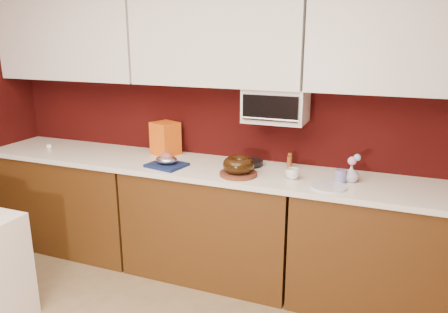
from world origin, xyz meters
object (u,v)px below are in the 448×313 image
foil_ham_nest (167,159)px  coffee_mug (293,173)px  pandoro_box (165,138)px  bundt_cake (238,165)px  flower_vase (351,173)px  toaster_oven (276,105)px  blue_jar (340,176)px

foil_ham_nest → coffee_mug: size_ratio=1.82×
pandoro_box → coffee_mug: 1.17m
bundt_cake → coffee_mug: 0.38m
flower_vase → foil_ham_nest: bearing=-173.7°
toaster_oven → bundt_cake: size_ratio=2.02×
pandoro_box → coffee_mug: size_ratio=2.94×
coffee_mug → bundt_cake: bearing=-170.5°
toaster_oven → blue_jar: (0.51, -0.19, -0.43)m
foil_ham_nest → toaster_oven: bearing=20.6°
bundt_cake → coffee_mug: (0.38, 0.06, -0.03)m
toaster_oven → pandoro_box: 1.00m
toaster_oven → foil_ham_nest: 0.92m
foil_ham_nest → pandoro_box: (-0.18, 0.31, 0.08)m
foil_ham_nest → coffee_mug: bearing=3.3°
bundt_cake → flower_vase: flower_vase is taller
bundt_cake → foil_ham_nest: 0.58m
bundt_cake → blue_jar: (0.70, 0.11, -0.03)m
coffee_mug → pandoro_box: bearing=167.4°
pandoro_box → coffee_mug: pandoro_box is taller
foil_ham_nest → flower_vase: (1.34, 0.15, 0.01)m
bundt_cake → flower_vase: size_ratio=1.72×
foil_ham_nest → flower_vase: 1.35m
toaster_oven → coffee_mug: 0.53m
foil_ham_nest → blue_jar: size_ratio=1.85×
pandoro_box → blue_jar: 1.48m
bundt_cake → foil_ham_nest: bearing=179.2°
toaster_oven → foil_ham_nest: size_ratio=2.67×
bundt_cake → pandoro_box: size_ratio=0.82×
foil_ham_nest → blue_jar: bearing=4.3°
foil_ham_nest → flower_vase: flower_vase is taller
pandoro_box → flower_vase: (1.52, -0.16, -0.07)m
blue_jar → pandoro_box: bearing=171.7°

